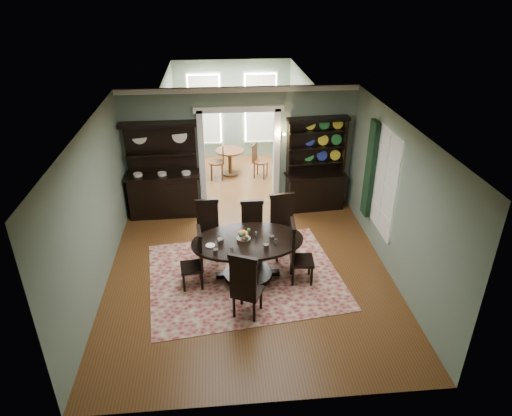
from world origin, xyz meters
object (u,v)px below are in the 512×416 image
(sideboard, at_px, (163,184))
(welsh_dresser, at_px, (315,176))
(dining_table, at_px, (248,251))
(parlor_table, at_px, (230,159))

(sideboard, relative_size, welsh_dresser, 0.99)
(dining_table, height_order, parlor_table, dining_table)
(welsh_dresser, distance_m, parlor_table, 3.02)
(dining_table, height_order, welsh_dresser, welsh_dresser)
(sideboard, bearing_deg, welsh_dresser, -0.81)
(dining_table, relative_size, sideboard, 0.97)
(welsh_dresser, relative_size, parlor_table, 2.81)
(dining_table, xyz_separation_m, sideboard, (-1.81, 2.79, 0.21))
(dining_table, bearing_deg, welsh_dresser, 51.82)
(sideboard, height_order, parlor_table, sideboard)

